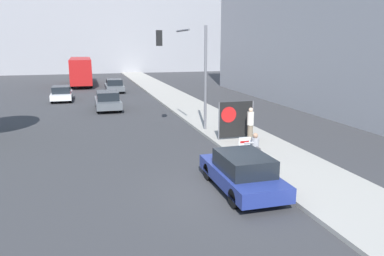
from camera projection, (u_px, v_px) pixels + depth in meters
name	position (u px, v px, depth m)	size (l,w,h in m)	color
ground_plane	(228.00, 192.00, 13.24)	(160.00, 160.00, 0.00)	#38383A
sidewalk_curb	(199.00, 112.00, 28.22)	(3.60, 90.00, 0.15)	#A8A399
seated_protester	(255.00, 146.00, 16.14)	(1.00, 0.77, 1.22)	#474C56
jogger_on_sidewalk	(250.00, 124.00, 19.38)	(0.34, 0.34, 1.78)	#756651
protest_banner	(236.00, 119.00, 19.81)	(1.97, 0.06, 2.01)	slate
traffic_light_pole	(189.00, 61.00, 21.18)	(2.91, 2.68, 6.00)	slate
parked_car_curbside	(242.00, 172.00, 13.22)	(1.81, 4.28, 1.38)	navy
car_on_road_nearest	(108.00, 100.00, 29.73)	(1.89, 4.72, 1.47)	#565B60
car_on_road_midblock	(62.00, 93.00, 34.21)	(1.79, 4.13, 1.38)	white
car_on_road_distant	(114.00, 86.00, 40.54)	(1.85, 4.27, 1.42)	#565B60
city_bus_on_road	(81.00, 70.00, 47.20)	(2.49, 11.14, 3.36)	red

